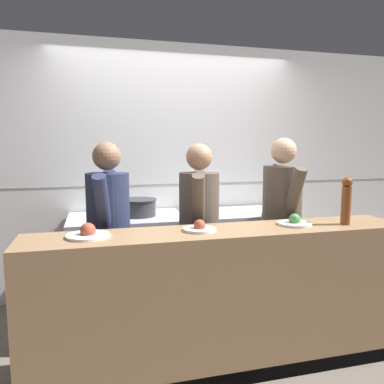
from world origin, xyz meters
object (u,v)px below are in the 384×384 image
chef_sous (199,231)px  oven_range (128,263)px  pepper_mill (346,200)px  chef_head_cook (109,235)px  stock_pot (138,207)px  plated_dish_appetiser (200,228)px  plated_dish_main (88,234)px  plated_dish_dessert (295,222)px  chef_line (281,223)px

chef_sous → oven_range: bearing=145.7°
pepper_mill → chef_head_cook: size_ratio=0.22×
stock_pot → pepper_mill: pepper_mill is taller
stock_pot → plated_dish_appetiser: bearing=-76.3°
plated_dish_appetiser → pepper_mill: size_ratio=0.65×
plated_dish_appetiser → chef_head_cook: (-0.57, 0.50, -0.13)m
stock_pot → plated_dish_main: bearing=-111.3°
oven_range → plated_dish_dessert: plated_dish_dessert is taller
oven_range → chef_sous: bearing=-51.1°
plated_dish_appetiser → plated_dish_main: bearing=179.2°
stock_pot → oven_range: bearing=179.7°
oven_range → plated_dish_appetiser: 1.33m
chef_head_cook → chef_line: (1.45, -0.00, 0.02)m
oven_range → plated_dish_main: bearing=-106.3°
chef_sous → chef_line: 0.74m
stock_pot → plated_dish_appetiser: plated_dish_appetiser is taller
stock_pot → chef_sous: chef_sous is taller
pepper_mill → chef_line: (-0.20, 0.57, -0.27)m
plated_dish_dessert → pepper_mill: (0.36, -0.08, 0.16)m
chef_head_cook → plated_dish_dessert: bearing=-8.8°
pepper_mill → chef_head_cook: (-1.64, 0.57, -0.29)m
oven_range → chef_line: size_ratio=0.66×
plated_dish_appetiser → plated_dish_dessert: plated_dish_dessert is taller
chef_sous → chef_line: chef_line is taller
chef_line → plated_dish_dessert: bearing=-106.4°
oven_range → plated_dish_main: 1.31m
plated_dish_appetiser → chef_sous: chef_sous is taller
pepper_mill → chef_line: 0.66m
oven_range → plated_dish_main: plated_dish_main is taller
plated_dish_appetiser → chef_sous: size_ratio=0.14×
stock_pot → plated_dish_main: 1.21m
pepper_mill → chef_head_cook: 1.76m
stock_pot → plated_dish_dessert: size_ratio=1.45×
stock_pot → pepper_mill: 1.82m
plated_dish_main → chef_sous: bearing=29.5°
oven_range → stock_pot: stock_pot is taller
plated_dish_main → stock_pot: bearing=68.7°
plated_dish_main → oven_range: bearing=73.7°
plated_dish_main → chef_line: bearing=17.1°
plated_dish_dessert → chef_line: chef_line is taller
plated_dish_main → plated_dish_appetiser: bearing=-0.8°
plated_dish_main → plated_dish_dessert: bearing=-0.3°
oven_range → chef_sous: size_ratio=0.68×
chef_head_cook → chef_sous: chef_head_cook is taller
plated_dish_dessert → chef_head_cook: 1.38m
pepper_mill → chef_sous: size_ratio=0.22×
plated_dish_main → plated_dish_dessert: (1.42, -0.01, -0.00)m
stock_pot → pepper_mill: bearing=-42.0°
oven_range → stock_pot: 0.55m
pepper_mill → chef_sous: chef_sous is taller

